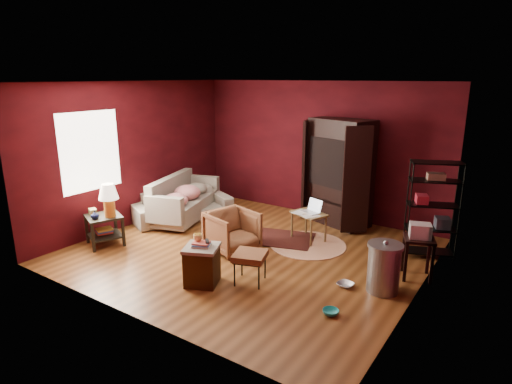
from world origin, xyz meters
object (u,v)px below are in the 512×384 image
at_px(laptop_desk, 309,216).
at_px(tv_armoire, 339,170).
at_px(sofa, 182,201).
at_px(hamper, 202,264).
at_px(wire_shelving, 433,206).
at_px(armchair, 232,229).
at_px(side_table, 106,209).

height_order(laptop_desk, tv_armoire, tv_armoire).
bearing_deg(sofa, laptop_desk, -56.96).
distance_m(hamper, wire_shelving, 3.79).
height_order(sofa, laptop_desk, sofa).
relative_size(hamper, laptop_desk, 0.88).
xyz_separation_m(hamper, wire_shelving, (2.47, 2.82, 0.58)).
relative_size(sofa, wire_shelving, 1.26).
relative_size(hamper, wire_shelving, 0.41).
xyz_separation_m(armchair, tv_armoire, (0.89, 2.32, 0.71)).
height_order(sofa, wire_shelving, wire_shelving).
distance_m(armchair, laptop_desk, 1.45).
xyz_separation_m(side_table, wire_shelving, (4.79, 2.64, 0.21)).
xyz_separation_m(hamper, tv_armoire, (0.52, 3.53, 0.80)).
bearing_deg(tv_armoire, armchair, -93.09).
bearing_deg(armchair, hamper, -147.10).
xyz_separation_m(sofa, laptop_desk, (2.72, 0.41, 0.07)).
bearing_deg(side_table, wire_shelving, 28.86).
height_order(armchair, tv_armoire, tv_armoire).
distance_m(sofa, armchair, 2.01).
bearing_deg(sofa, tv_armoire, -35.86).
bearing_deg(wire_shelving, armchair, -173.51).
xyz_separation_m(hamper, laptop_desk, (0.49, 2.37, 0.17)).
height_order(laptop_desk, wire_shelving, wire_shelving).
height_order(hamper, tv_armoire, tv_armoire).
bearing_deg(sofa, hamper, -106.73).
distance_m(armchair, hamper, 1.26).
xyz_separation_m(sofa, hamper, (2.23, -1.96, -0.10)).
distance_m(sofa, side_table, 1.80).
height_order(sofa, hamper, sofa).
relative_size(sofa, armchair, 2.64).
relative_size(tv_armoire, wire_shelving, 1.31).
bearing_deg(tv_armoire, hamper, -80.49).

